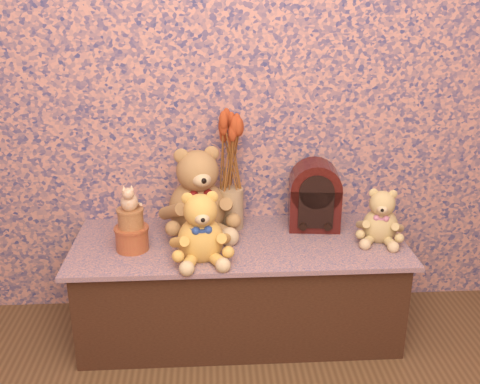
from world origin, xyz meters
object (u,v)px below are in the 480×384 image
at_px(cathedral_radio, 315,195).
at_px(cat_figurine, 129,196).
at_px(teddy_small, 381,213).
at_px(ceramic_vase, 231,208).
at_px(teddy_medium, 200,223).
at_px(biscuit_tin_lower, 132,239).
at_px(teddy_large, 197,187).

height_order(cathedral_radio, cat_figurine, cathedral_radio).
relative_size(teddy_small, ceramic_vase, 1.36).
xyz_separation_m(teddy_medium, cathedral_radio, (0.50, 0.27, 0.00)).
relative_size(ceramic_vase, biscuit_tin_lower, 1.37).
xyz_separation_m(cathedral_radio, cat_figurine, (-0.78, -0.18, 0.08)).
height_order(teddy_large, teddy_medium, teddy_large).
relative_size(biscuit_tin_lower, cat_figurine, 1.16).
distance_m(teddy_large, teddy_small, 0.78).
relative_size(teddy_medium, cat_figurine, 2.64).
distance_m(teddy_large, cat_figurine, 0.31).
bearing_deg(cathedral_radio, teddy_large, -172.66).
bearing_deg(cathedral_radio, teddy_small, -25.12).
distance_m(teddy_small, ceramic_vase, 0.64).
distance_m(biscuit_tin_lower, cat_figurine, 0.18).
relative_size(teddy_large, cathedral_radio, 1.35).
xyz_separation_m(teddy_medium, teddy_small, (0.75, 0.12, -0.03)).
relative_size(teddy_large, teddy_small, 1.67).
bearing_deg(ceramic_vase, teddy_large, -167.22).
xyz_separation_m(ceramic_vase, biscuit_tin_lower, (-0.41, -0.20, -0.04)).
xyz_separation_m(teddy_small, ceramic_vase, (-0.62, 0.17, -0.03)).
relative_size(teddy_large, ceramic_vase, 2.26).
bearing_deg(cathedral_radio, ceramic_vase, -177.17).
bearing_deg(teddy_small, cat_figurine, -161.81).
xyz_separation_m(teddy_large, cathedral_radio, (0.51, 0.02, -0.05)).
bearing_deg(cat_figurine, teddy_small, -2.64).
relative_size(teddy_large, cat_figurine, 3.60).
xyz_separation_m(teddy_medium, biscuit_tin_lower, (-0.28, 0.09, -0.10)).
distance_m(teddy_medium, biscuit_tin_lower, 0.31).
height_order(teddy_small, cathedral_radio, cathedral_radio).
bearing_deg(teddy_medium, biscuit_tin_lower, 154.78).
height_order(ceramic_vase, biscuit_tin_lower, ceramic_vase).
height_order(teddy_medium, cat_figurine, teddy_medium).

